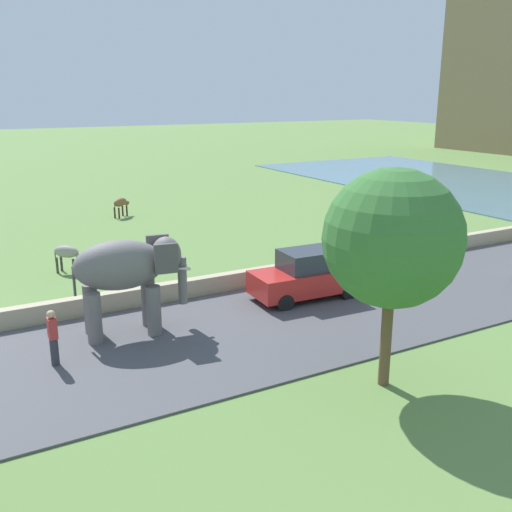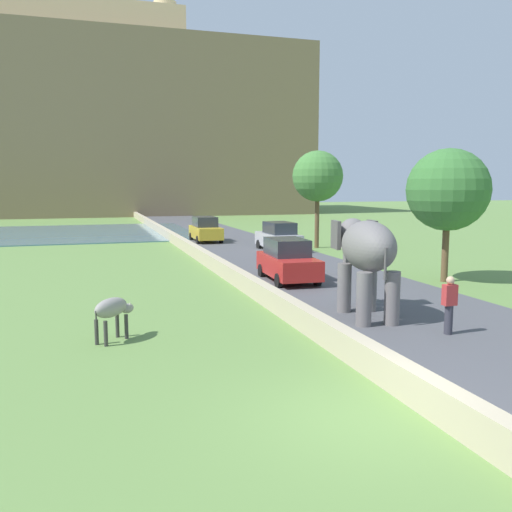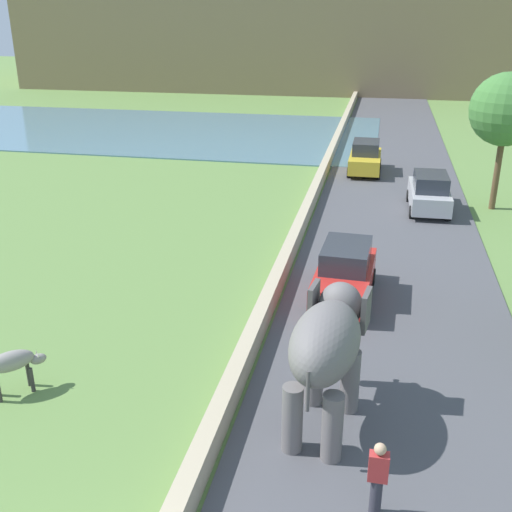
% 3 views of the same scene
% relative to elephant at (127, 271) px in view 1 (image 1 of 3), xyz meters
% --- Properties ---
extents(road_surface, '(7.00, 120.00, 0.06)m').
position_rel_elephant_xyz_m(road_surface, '(1.54, 13.49, -2.01)').
color(road_surface, '#4C4C51').
rests_on(road_surface, ground).
extents(barrier_wall, '(0.40, 110.00, 0.66)m').
position_rel_elephant_xyz_m(barrier_wall, '(-2.26, 11.49, -1.70)').
color(barrier_wall, tan).
rests_on(barrier_wall, ground).
extents(lake, '(36.00, 18.00, 0.08)m').
position_rel_elephant_xyz_m(lake, '(-17.46, 33.09, -2.00)').
color(lake, slate).
rests_on(lake, ground).
extents(elephant, '(1.77, 3.56, 2.99)m').
position_rel_elephant_xyz_m(elephant, '(0.00, 0.00, 0.00)').
color(elephant, slate).
rests_on(elephant, ground).
extents(person_beside_elephant, '(0.36, 0.22, 1.63)m').
position_rel_elephant_xyz_m(person_beside_elephant, '(1.18, -2.48, -1.16)').
color(person_beside_elephant, '#33333D').
rests_on(person_beside_elephant, ground).
extents(car_red, '(1.95, 4.08, 1.80)m').
position_rel_elephant_xyz_m(car_red, '(-0.03, 6.55, -1.14)').
color(car_red, red).
rests_on(car_red, ground).
extents(cow_brown, '(1.10, 1.31, 1.15)m').
position_rel_elephant_xyz_m(cow_brown, '(-17.35, 4.89, -1.20)').
color(cow_brown, brown).
rests_on(cow_brown, ground).
extents(cow_grey, '(1.21, 1.22, 1.15)m').
position_rel_elephant_xyz_m(cow_grey, '(-7.42, -0.29, -1.20)').
color(cow_grey, gray).
rests_on(cow_grey, ground).
extents(tree_near, '(3.38, 3.38, 5.52)m').
position_rel_elephant_xyz_m(tree_near, '(6.26, 4.63, 1.78)').
color(tree_near, brown).
rests_on(tree_near, ground).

